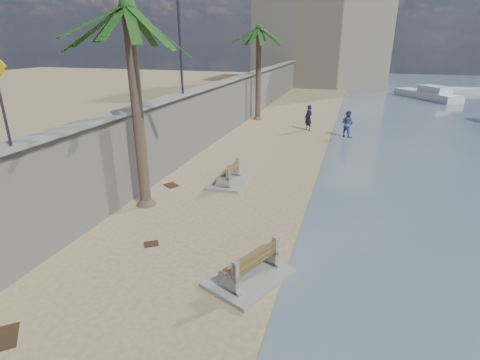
# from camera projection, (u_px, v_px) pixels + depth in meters

# --- Properties ---
(ground_plane) EXTENTS (140.00, 140.00, 0.00)m
(ground_plane) POSITION_uv_depth(u_px,v_px,m) (168.00, 340.00, 8.21)
(ground_plane) COLOR tan
(seawall) EXTENTS (0.45, 70.00, 3.50)m
(seawall) POSITION_uv_depth(u_px,v_px,m) (231.00, 105.00, 26.92)
(seawall) COLOR gray
(seawall) RESTS_ON ground_plane
(wall_cap) EXTENTS (0.80, 70.00, 0.12)m
(wall_cap) POSITION_uv_depth(u_px,v_px,m) (230.00, 80.00, 26.29)
(wall_cap) COLOR gray
(wall_cap) RESTS_ON seawall
(end_building) EXTENTS (18.00, 12.00, 14.00)m
(end_building) POSITION_uv_depth(u_px,v_px,m) (323.00, 34.00, 52.82)
(end_building) COLOR #B7AA93
(end_building) RESTS_ON ground_plane
(bench_near) EXTENTS (2.37, 2.74, 0.96)m
(bench_near) POSITION_uv_depth(u_px,v_px,m) (250.00, 266.00, 10.15)
(bench_near) COLOR gray
(bench_near) RESTS_ON ground_plane
(bench_far) EXTENTS (1.62, 2.29, 0.93)m
(bench_far) POSITION_uv_depth(u_px,v_px,m) (228.00, 175.00, 17.03)
(bench_far) COLOR gray
(bench_far) RESTS_ON ground_plane
(palm_mid) EXTENTS (5.00, 5.00, 8.12)m
(palm_mid) POSITION_uv_depth(u_px,v_px,m) (128.00, 10.00, 12.49)
(palm_mid) COLOR brown
(palm_mid) RESTS_ON ground_plane
(palm_back) EXTENTS (5.00, 5.00, 7.92)m
(palm_back) POSITION_uv_depth(u_px,v_px,m) (259.00, 30.00, 28.61)
(palm_back) COLOR brown
(palm_back) RESTS_ON ground_plane
(streetlight) EXTENTS (0.28, 0.28, 5.12)m
(streetlight) POSITION_uv_depth(u_px,v_px,m) (179.00, 30.00, 18.01)
(streetlight) COLOR #2D2D33
(streetlight) RESTS_ON wall_cap
(person_a) EXTENTS (0.90, 0.87, 2.09)m
(person_a) POSITION_uv_depth(u_px,v_px,m) (309.00, 116.00, 26.95)
(person_a) COLOR #181336
(person_a) RESTS_ON ground_plane
(person_b) EXTENTS (1.21, 1.13, 1.99)m
(person_b) POSITION_uv_depth(u_px,v_px,m) (347.00, 122.00, 25.11)
(person_b) COLOR #475993
(person_b) RESTS_ON ground_plane
(yacht_far) EXTENTS (6.43, 7.92, 1.50)m
(yacht_far) POSITION_uv_depth(u_px,v_px,m) (427.00, 96.00, 41.62)
(yacht_far) COLOR silver
(yacht_far) RESTS_ON bay_water
(debris_a) EXTENTS (1.04, 1.06, 0.03)m
(debris_a) POSITION_uv_depth(u_px,v_px,m) (1.00, 338.00, 8.25)
(debris_a) COLOR #382616
(debris_a) RESTS_ON ground_plane
(debris_c) EXTENTS (0.81, 0.78, 0.03)m
(debris_c) POSITION_uv_depth(u_px,v_px,m) (171.00, 185.00, 16.92)
(debris_c) COLOR #382616
(debris_c) RESTS_ON ground_plane
(debris_d) EXTENTS (0.57, 0.55, 0.03)m
(debris_d) POSITION_uv_depth(u_px,v_px,m) (151.00, 244.00, 12.07)
(debris_d) COLOR #382616
(debris_d) RESTS_ON ground_plane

